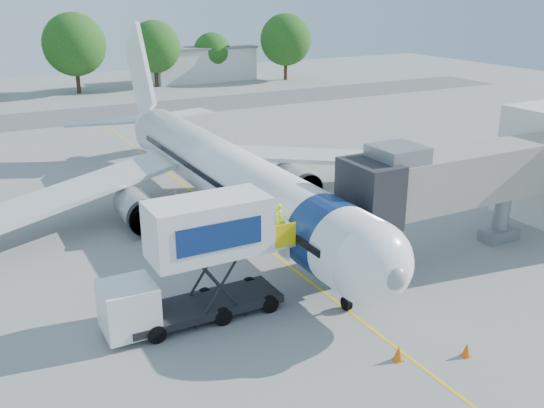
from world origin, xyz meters
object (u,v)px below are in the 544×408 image
catering_hiloader (195,262)px  ground_tug (496,399)px  jet_bridge (447,180)px  aircraft (223,173)px

catering_hiloader → ground_tug: (6.57, -10.92, -2.11)m
jet_bridge → catering_hiloader: (-14.26, -0.00, -1.58)m
catering_hiloader → jet_bridge: bearing=0.0°
jet_bridge → catering_hiloader: jet_bridge is taller
jet_bridge → catering_hiloader: 14.35m
aircraft → catering_hiloader: aircraft is taller
jet_bridge → ground_tug: size_ratio=4.14×
aircraft → jet_bridge: size_ratio=2.71×
jet_bridge → aircraft: bearing=125.7°
ground_tug → jet_bridge: bearing=66.8°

